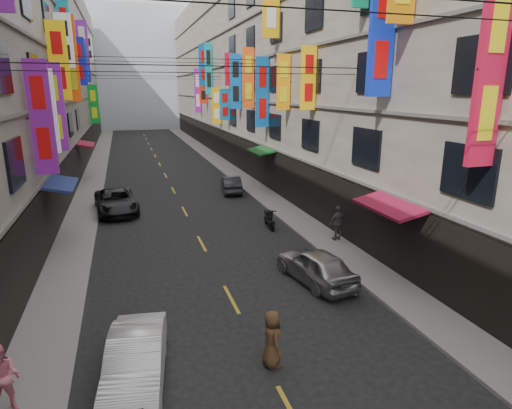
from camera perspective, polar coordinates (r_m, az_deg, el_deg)
sidewalk_left at (r=38.38m, az=-20.94°, el=3.22°), size 2.00×90.00×0.12m
sidewalk_right at (r=39.39m, az=-3.25°, el=4.48°), size 2.00×90.00×0.12m
building_row_right at (r=40.63m, az=5.19°, el=18.12°), size 10.14×90.00×19.00m
haze_block at (r=87.74m, az=-15.68°, el=16.97°), size 18.00×8.00×22.00m
shop_signage at (r=30.52m, az=-11.20°, el=18.22°), size 14.00×55.00×12.06m
street_awnings at (r=22.11m, az=-11.64°, el=3.58°), size 13.99×35.20×0.41m
overhead_cables at (r=25.85m, az=-10.38°, el=18.20°), size 14.00×38.04×1.24m
lane_markings at (r=35.51m, az=-11.51°, el=2.93°), size 0.12×80.20×0.01m
scooter_far_right at (r=23.35m, az=1.75°, el=-1.97°), size 0.50×1.80×1.14m
car_left_mid at (r=11.90m, az=-15.75°, el=-19.46°), size 1.89×4.08×1.30m
car_left_far at (r=27.39m, az=-18.16°, el=0.39°), size 2.81×5.22×1.39m
car_right_mid at (r=16.93m, az=7.98°, el=-8.07°), size 2.25×4.18×1.35m
car_right_far at (r=31.29m, az=-3.32°, el=2.70°), size 1.76×3.77×1.19m
pedestrian_lfar at (r=11.91m, az=-30.76°, el=-19.38°), size 0.88×0.66×1.68m
pedestrian_rfar at (r=21.29m, az=10.86°, el=-2.42°), size 1.10×0.76×1.73m
pedestrian_crossing at (r=12.06m, az=2.12°, el=-17.44°), size 0.56×0.80×1.61m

